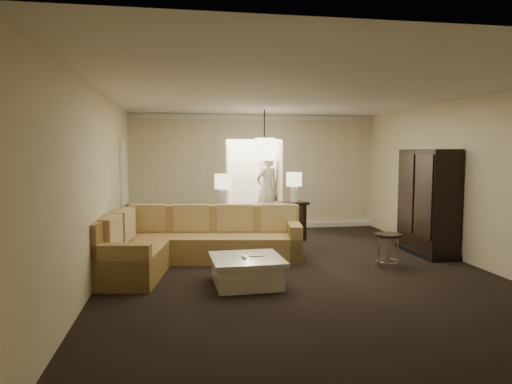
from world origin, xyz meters
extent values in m
plane|color=black|center=(0.00, 0.00, 0.00)|extent=(8.00, 8.00, 0.00)
cube|color=beige|center=(0.00, 4.00, 1.40)|extent=(6.00, 0.04, 2.80)
cube|color=beige|center=(0.00, -4.00, 1.40)|extent=(6.00, 0.04, 2.80)
cube|color=beige|center=(-3.00, 0.00, 1.40)|extent=(0.04, 8.00, 2.80)
cube|color=beige|center=(3.00, 0.00, 1.40)|extent=(0.04, 8.00, 2.80)
cube|color=white|center=(0.00, 0.00, 2.80)|extent=(6.00, 8.00, 0.02)
cube|color=silver|center=(0.00, 3.95, 2.73)|extent=(6.00, 0.10, 0.12)
cube|color=silver|center=(0.00, 3.95, 0.06)|extent=(6.00, 0.10, 0.12)
cube|color=white|center=(-2.97, 2.80, 1.05)|extent=(0.05, 0.90, 2.10)
cube|color=beige|center=(0.00, 5.00, 0.00)|extent=(1.40, 2.00, 0.01)
cube|color=beige|center=(-0.70, 5.00, 1.40)|extent=(0.04, 2.00, 2.80)
cube|color=beige|center=(0.70, 5.00, 1.40)|extent=(0.04, 2.00, 2.80)
cube|color=beige|center=(0.00, 6.00, 1.40)|extent=(1.40, 0.04, 2.80)
cube|color=white|center=(0.00, 5.97, 1.05)|extent=(0.90, 0.05, 2.10)
cube|color=brown|center=(-1.30, 0.87, 0.22)|extent=(3.26, 1.44, 0.44)
cube|color=brown|center=(-2.58, -0.15, 0.22)|extent=(1.17, 1.60, 0.44)
cube|color=brown|center=(-1.24, 1.21, 0.68)|extent=(3.15, 0.76, 0.48)
cube|color=brown|center=(-2.84, 0.43, 0.68)|extent=(0.65, 2.53, 0.48)
cube|color=brown|center=(0.15, 0.63, 0.33)|extent=(0.36, 0.97, 0.65)
cube|color=brown|center=(-2.68, -0.77, 0.33)|extent=(0.97, 0.36, 0.65)
cube|color=tan|center=(-2.39, 1.35, 0.70)|extent=(0.67, 0.27, 0.48)
cube|color=tan|center=(-1.62, 1.22, 0.70)|extent=(0.67, 0.27, 0.48)
cube|color=tan|center=(-0.84, 1.09, 0.70)|extent=(0.67, 0.27, 0.48)
cube|color=tan|center=(-0.06, 0.96, 0.70)|extent=(0.67, 0.27, 0.48)
cube|color=tan|center=(-2.70, 0.51, 0.70)|extent=(0.27, 0.65, 0.48)
cube|color=tan|center=(-2.82, -0.21, 0.70)|extent=(0.27, 0.65, 0.48)
cube|color=silver|center=(-0.89, -0.75, 0.17)|extent=(0.93, 0.93, 0.34)
cube|color=silver|center=(-0.89, -0.75, 0.37)|extent=(1.03, 1.03, 0.06)
cube|color=black|center=(-0.94, -0.80, 0.41)|extent=(0.06, 0.16, 0.02)
cube|color=beige|center=(-0.75, -0.59, 0.40)|extent=(0.23, 0.31, 0.01)
cube|color=black|center=(-0.18, 2.21, 0.79)|extent=(2.18, 1.07, 0.06)
cube|color=black|center=(-1.11, 1.94, 0.39)|extent=(0.20, 0.44, 0.77)
cube|color=black|center=(0.74, 2.48, 0.39)|extent=(0.20, 0.44, 0.77)
cube|color=black|center=(-0.18, 2.21, 0.12)|extent=(2.07, 0.99, 0.04)
cube|color=black|center=(2.70, 0.67, 0.97)|extent=(0.54, 1.29, 1.94)
cube|color=black|center=(2.42, 0.35, 1.11)|extent=(0.03, 0.57, 1.48)
cube|color=black|center=(2.42, 1.00, 1.11)|extent=(0.03, 0.57, 1.48)
cube|color=black|center=(2.70, 0.67, 0.05)|extent=(0.57, 1.35, 0.09)
cylinder|color=black|center=(1.55, -0.13, 0.53)|extent=(0.44, 0.44, 0.04)
torus|color=silver|center=(1.55, -0.13, 0.10)|extent=(0.37, 0.37, 0.02)
cylinder|color=silver|center=(1.72, -0.12, 0.26)|extent=(0.02, 0.02, 0.52)
cylinder|color=silver|center=(1.45, 0.01, 0.26)|extent=(0.02, 0.02, 0.52)
cylinder|color=silver|center=(1.47, -0.28, 0.26)|extent=(0.02, 0.02, 0.52)
cylinder|color=white|center=(-0.97, 1.98, 0.99)|extent=(0.15, 0.15, 0.34)
cylinder|color=beige|center=(-0.97, 1.98, 1.31)|extent=(0.33, 0.33, 0.29)
cylinder|color=white|center=(0.60, 2.44, 0.99)|extent=(0.15, 0.15, 0.34)
cylinder|color=beige|center=(0.60, 2.44, 1.31)|extent=(0.33, 0.33, 0.29)
cylinder|color=black|center=(0.00, 2.70, 2.50)|extent=(0.02, 0.02, 0.60)
cube|color=#FFEEC6|center=(0.00, 2.70, 1.95)|extent=(0.38, 0.38, 0.48)
imported|color=beige|center=(0.45, 4.70, 1.02)|extent=(0.88, 0.76, 2.04)
camera|label=1|loc=(-1.81, -7.05, 1.89)|focal=32.00mm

